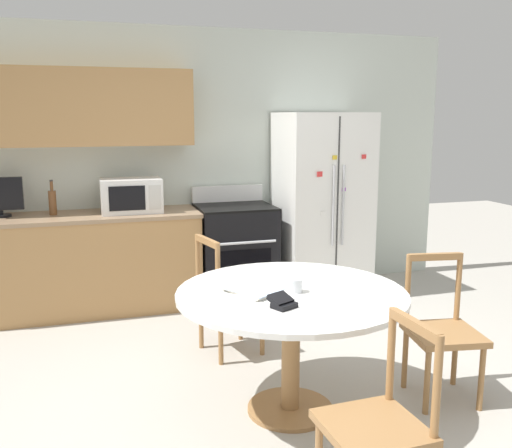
{
  "coord_description": "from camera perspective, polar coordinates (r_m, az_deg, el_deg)",
  "views": [
    {
      "loc": [
        -1.17,
        -2.95,
        1.77
      ],
      "look_at": [
        0.09,
        1.15,
        0.95
      ],
      "focal_mm": 40.0,
      "sensor_mm": 36.0,
      "label": 1
    }
  ],
  "objects": [
    {
      "name": "wallet",
      "position": [
        3.08,
        2.64,
        -7.83
      ],
      "size": [
        0.16,
        0.17,
        0.07
      ],
      "color": "black",
      "rests_on": "dining_table"
    },
    {
      "name": "kitchen_counter",
      "position": [
        5.41,
        -16.68,
        -3.77
      ],
      "size": [
        2.06,
        0.64,
        0.9
      ],
      "color": "#AD7F4C",
      "rests_on": "ground_plane"
    },
    {
      "name": "counter_bottle",
      "position": [
        5.36,
        -19.68,
        2.12
      ],
      "size": [
        0.07,
        0.07,
        0.31
      ],
      "color": "brown",
      "rests_on": "kitchen_counter"
    },
    {
      "name": "dining_chair_far",
      "position": [
        4.3,
        -2.88,
        -7.31
      ],
      "size": [
        0.5,
        0.5,
        0.9
      ],
      "rotation": [
        0.0,
        0.0,
        4.93
      ],
      "color": "#9E7042",
      "rests_on": "ground_plane"
    },
    {
      "name": "mail_stack",
      "position": [
        3.33,
        -0.31,
        -6.64
      ],
      "size": [
        0.35,
        0.37,
        0.02
      ],
      "color": "white",
      "rests_on": "dining_table"
    },
    {
      "name": "countertop_tv",
      "position": [
        5.41,
        -24.23,
        2.59
      ],
      "size": [
        0.38,
        0.16,
        0.35
      ],
      "color": "black",
      "rests_on": "kitchen_counter"
    },
    {
      "name": "dining_chair_right",
      "position": [
        3.82,
        18.09,
        -10.2
      ],
      "size": [
        0.49,
        0.49,
        0.9
      ],
      "rotation": [
        0.0,
        0.0,
        2.97
      ],
      "color": "#9E7042",
      "rests_on": "ground_plane"
    },
    {
      "name": "oven_range",
      "position": [
        5.55,
        -2.1,
        -2.75
      ],
      "size": [
        0.72,
        0.68,
        1.08
      ],
      "color": "black",
      "rests_on": "ground_plane"
    },
    {
      "name": "back_wall",
      "position": [
        5.62,
        -8.26,
        7.33
      ],
      "size": [
        5.2,
        0.44,
        2.6
      ],
      "color": "silver",
      "rests_on": "ground_plane"
    },
    {
      "name": "candle_glass",
      "position": [
        3.33,
        3.93,
        -6.25
      ],
      "size": [
        0.08,
        0.08,
        0.08
      ],
      "color": "silver",
      "rests_on": "dining_table"
    },
    {
      "name": "dining_chair_near",
      "position": [
        2.7,
        12.16,
        -19.13
      ],
      "size": [
        0.44,
        0.44,
        0.9
      ],
      "rotation": [
        0.0,
        0.0,
        1.61
      ],
      "color": "#9E7042",
      "rests_on": "ground_plane"
    },
    {
      "name": "dining_table",
      "position": [
        3.4,
        3.54,
        -8.72
      ],
      "size": [
        1.36,
        1.36,
        0.76
      ],
      "color": "white",
      "rests_on": "ground_plane"
    },
    {
      "name": "microwave",
      "position": [
        5.3,
        -12.38,
        2.8
      ],
      "size": [
        0.54,
        0.35,
        0.31
      ],
      "color": "white",
      "rests_on": "kitchen_counter"
    },
    {
      "name": "ground_plane",
      "position": [
        3.64,
        4.16,
        -18.34
      ],
      "size": [
        14.0,
        14.0,
        0.0
      ],
      "primitive_type": "plane",
      "color": "#B2ADA3"
    },
    {
      "name": "refrigerator",
      "position": [
        5.71,
        6.57,
        1.96
      ],
      "size": [
        0.84,
        0.76,
        1.8
      ],
      "color": "white",
      "rests_on": "ground_plane"
    }
  ]
}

